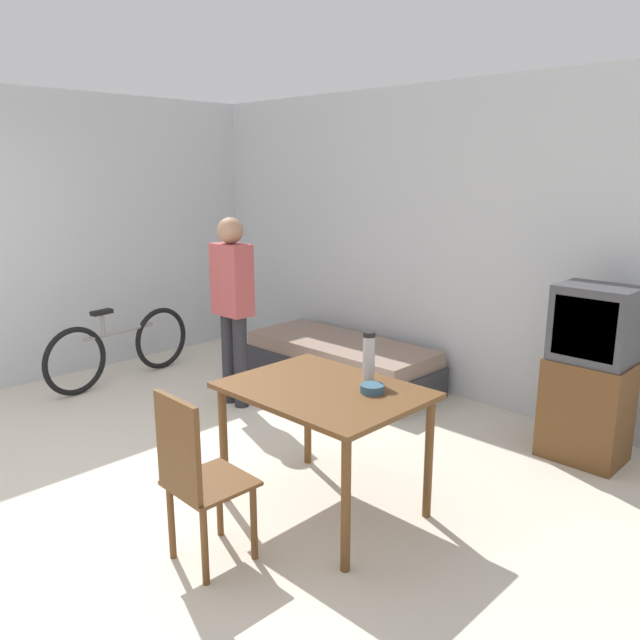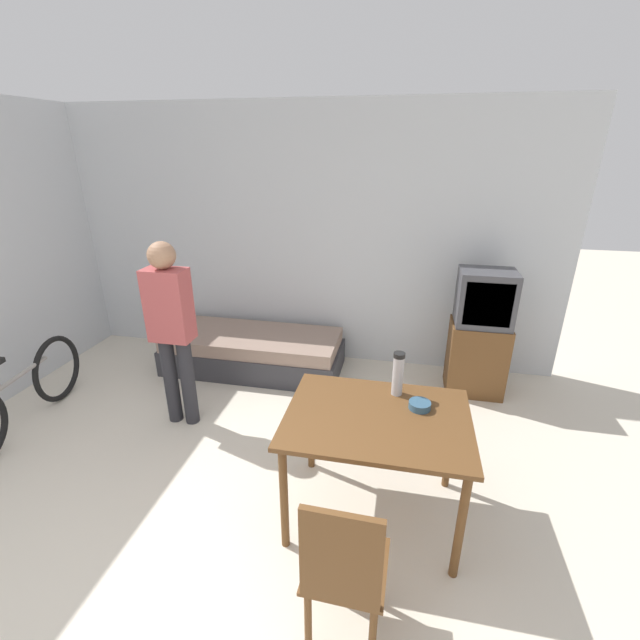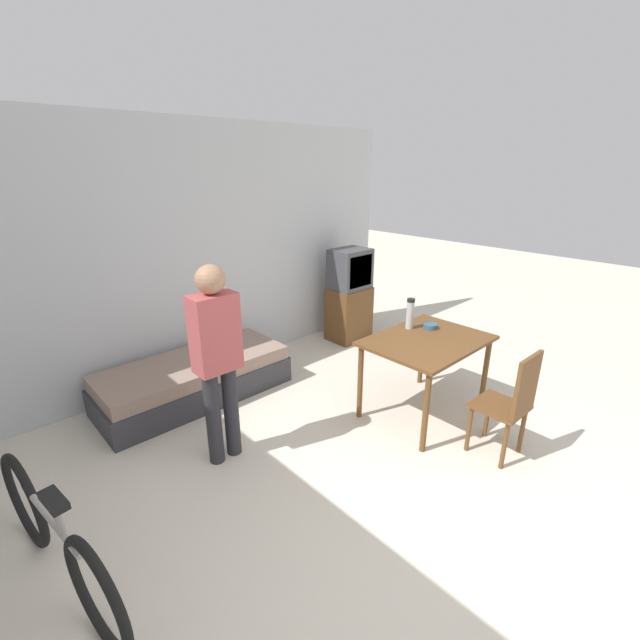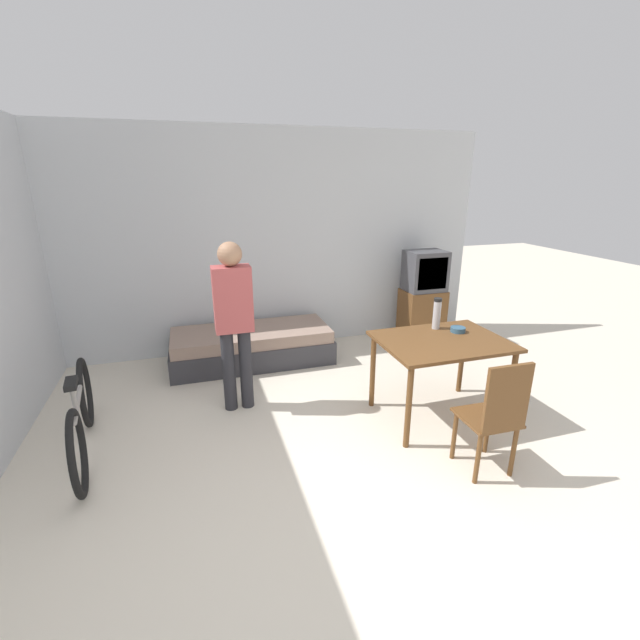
{
  "view_description": "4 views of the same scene",
  "coord_description": "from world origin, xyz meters",
  "views": [
    {
      "loc": [
        3.53,
        -1.29,
        1.98
      ],
      "look_at": [
        0.64,
        1.67,
        0.98
      ],
      "focal_mm": 35.0,
      "sensor_mm": 36.0,
      "label": 1
    },
    {
      "loc": [
        1.29,
        -1.04,
        2.27
      ],
      "look_at": [
        0.67,
        1.92,
        1.03
      ],
      "focal_mm": 24.0,
      "sensor_mm": 36.0,
      "label": 2
    },
    {
      "loc": [
        -1.97,
        -0.82,
        2.26
      ],
      "look_at": [
        0.5,
        1.84,
        0.93
      ],
      "focal_mm": 24.0,
      "sensor_mm": 36.0,
      "label": 3
    },
    {
      "loc": [
        -0.89,
        -1.91,
        2.13
      ],
      "look_at": [
        0.23,
        1.7,
        0.86
      ],
      "focal_mm": 24.0,
      "sensor_mm": 36.0,
      "label": 4
    }
  ],
  "objects": [
    {
      "name": "wooden_chair",
      "position": [
        1.12,
        0.3,
        0.51
      ],
      "size": [
        0.39,
        0.39,
        0.93
      ],
      "color": "brown",
      "rests_on": "ground_plane"
    },
    {
      "name": "ground_plane",
      "position": [
        0.0,
        0.0,
        0.0
      ],
      "size": [
        20.0,
        20.0,
        0.0
      ],
      "primitive_type": "plane",
      "color": "beige"
    },
    {
      "name": "wall_left",
      "position": [
        -2.41,
        1.67,
        1.35
      ],
      "size": [
        0.06,
        4.35,
        2.7
      ],
      "color": "silver",
      "rests_on": "ground_plane"
    },
    {
      "name": "mate_bowl",
      "position": [
        1.43,
        1.28,
        0.79
      ],
      "size": [
        0.14,
        0.14,
        0.05
      ],
      "color": "#335670",
      "rests_on": "dining_table"
    },
    {
      "name": "dining_table",
      "position": [
        1.19,
        1.14,
        0.67
      ],
      "size": [
        1.11,
        0.83,
        0.76
      ],
      "color": "brown",
      "rests_on": "ground_plane"
    },
    {
      "name": "bicycle",
      "position": [
        -1.82,
        1.47,
        0.32
      ],
      "size": [
        0.26,
        1.59,
        0.73
      ],
      "color": "black",
      "rests_on": "ground_plane"
    },
    {
      "name": "thermos_flask",
      "position": [
        1.29,
        1.42,
        0.93
      ],
      "size": [
        0.07,
        0.07,
        0.3
      ],
      "color": "#B7B7BC",
      "rests_on": "dining_table"
    },
    {
      "name": "person_standing",
      "position": [
        -0.55,
        1.85,
        0.93
      ],
      "size": [
        0.34,
        0.22,
        1.6
      ],
      "color": "#28282D",
      "rests_on": "ground_plane"
    },
    {
      "name": "tv",
      "position": [
        2.02,
        2.9,
        0.6
      ],
      "size": [
        0.53,
        0.41,
        1.23
      ],
      "color": "brown",
      "rests_on": "ground_plane"
    },
    {
      "name": "wall_back",
      "position": [
        0.0,
        3.38,
        1.35
      ],
      "size": [
        5.77,
        0.06,
        2.7
      ],
      "color": "silver",
      "rests_on": "ground_plane"
    },
    {
      "name": "daybed",
      "position": [
        -0.27,
        2.88,
        0.2
      ],
      "size": [
        1.89,
        0.77,
        0.41
      ],
      "color": "#333338",
      "rests_on": "ground_plane"
    }
  ]
}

